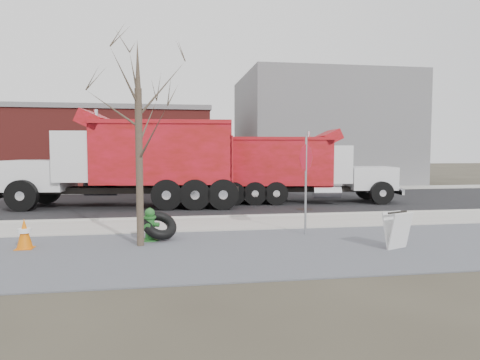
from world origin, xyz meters
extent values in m
plane|color=#383328|center=(0.00, 0.00, 0.00)|extent=(120.00, 120.00, 0.00)
cube|color=gray|center=(0.00, -3.50, 0.01)|extent=(60.00, 5.00, 0.03)
cube|color=#9E9B93|center=(0.00, 0.25, 0.03)|extent=(60.00, 2.50, 0.06)
cube|color=#9E9B93|center=(0.00, 1.55, 0.06)|extent=(60.00, 0.15, 0.11)
cube|color=black|center=(0.00, 6.30, 0.01)|extent=(60.00, 9.40, 0.02)
cube|color=#9E9B93|center=(0.00, 12.00, 0.03)|extent=(60.00, 2.00, 0.06)
cube|color=slate|center=(9.00, 18.00, 4.00)|extent=(12.00, 10.00, 8.00)
cube|color=maroon|center=(-10.00, 17.00, 2.50)|extent=(20.00, 8.00, 5.00)
cube|color=slate|center=(-10.00, 17.00, 5.15)|extent=(20.20, 8.20, 0.30)
cylinder|color=#382D23|center=(-3.20, -2.60, 2.00)|extent=(0.18, 0.18, 4.00)
cone|color=#382D23|center=(-3.20, -2.60, 4.60)|extent=(0.14, 0.14, 1.20)
cylinder|color=#245E2A|center=(-2.99, -2.02, 0.03)|extent=(0.49, 0.49, 0.07)
cylinder|color=#245E2A|center=(-2.99, -2.02, 0.36)|extent=(0.25, 0.25, 0.66)
cylinder|color=#245E2A|center=(-2.99, -2.02, 0.66)|extent=(0.33, 0.33, 0.06)
sphere|color=#245E2A|center=(-2.99, -2.02, 0.77)|extent=(0.27, 0.27, 0.27)
cylinder|color=#245E2A|center=(-2.99, -2.02, 0.88)|extent=(0.06, 0.06, 0.07)
cylinder|color=#245E2A|center=(-3.17, -1.97, 0.46)|extent=(0.16, 0.15, 0.12)
cylinder|color=#245E2A|center=(-2.81, -2.07, 0.46)|extent=(0.16, 0.15, 0.12)
cylinder|color=#245E2A|center=(-3.04, -2.20, 0.44)|extent=(0.19, 0.17, 0.17)
torus|color=black|center=(-2.74, -1.95, 0.42)|extent=(1.28, 1.26, 0.81)
cylinder|color=gray|center=(1.41, -1.85, 1.43)|extent=(0.06, 0.06, 2.86)
cylinder|color=#A30B1C|center=(1.41, -1.85, 2.25)|extent=(0.58, 0.56, 0.78)
cube|color=silver|center=(3.12, -4.05, 0.48)|extent=(0.70, 0.47, 0.91)
cube|color=silver|center=(3.05, -3.87, 0.48)|extent=(0.70, 0.47, 0.91)
cube|color=black|center=(3.09, -3.96, 0.93)|extent=(0.63, 0.29, 0.04)
cube|color=#DC6306|center=(-6.00, -2.50, 0.02)|extent=(0.40, 0.40, 0.04)
cone|color=#DC6306|center=(-6.00, -2.50, 0.40)|extent=(0.38, 0.38, 0.74)
cylinder|color=white|center=(-6.00, -2.50, 0.48)|extent=(0.31, 0.31, 0.11)
cube|color=black|center=(3.71, 5.62, 0.64)|extent=(8.13, 1.74, 0.21)
cube|color=silver|center=(6.85, 5.26, 1.16)|extent=(2.28, 2.07, 1.04)
cube|color=silver|center=(7.91, 5.14, 1.16)|extent=(0.25, 1.65, 0.95)
cube|color=silver|center=(4.96, 5.48, 1.82)|extent=(1.75, 2.33, 1.70)
cube|color=black|center=(5.71, 5.39, 2.29)|extent=(0.26, 1.89, 0.76)
cube|color=red|center=(2.49, 5.76, 1.91)|extent=(4.96, 2.79, 2.08)
cylinder|color=silver|center=(4.22, 6.47, 2.24)|extent=(0.15, 0.15, 2.27)
cylinder|color=black|center=(7.16, 6.26, 0.54)|extent=(1.07, 0.40, 1.04)
cylinder|color=black|center=(6.93, 4.23, 0.54)|extent=(1.07, 0.40, 1.04)
cylinder|color=black|center=(1.47, 6.79, 0.54)|extent=(1.07, 0.40, 1.04)
cylinder|color=black|center=(1.26, 4.99, 0.54)|extent=(1.07, 0.40, 1.04)
cube|color=black|center=(-4.18, 5.30, 0.75)|extent=(9.42, 1.95, 0.25)
cube|color=silver|center=(-7.99, 5.69, 1.40)|extent=(2.74, 2.48, 1.26)
cube|color=silver|center=(-9.05, 5.80, 1.40)|extent=(0.26, 2.00, 1.15)
cube|color=silver|center=(-6.10, 5.49, 2.20)|extent=(2.09, 2.81, 2.06)
cube|color=black|center=(-6.85, 5.57, 2.77)|extent=(0.28, 2.29, 0.92)
cube|color=red|center=(-2.70, 5.15, 2.31)|extent=(5.98, 3.32, 2.52)
cylinder|color=silver|center=(-5.37, 4.32, 2.71)|extent=(0.18, 0.18, 2.75)
cylinder|color=black|center=(-8.32, 4.48, 0.65)|extent=(1.29, 0.47, 1.26)
cylinder|color=black|center=(-8.06, 6.94, 0.65)|extent=(1.29, 0.47, 1.26)
cylinder|color=black|center=(-1.44, 3.91, 0.65)|extent=(1.29, 0.47, 1.26)
cylinder|color=black|center=(-1.22, 6.10, 0.65)|extent=(1.29, 0.47, 1.26)
camera|label=1|loc=(-2.40, -13.64, 2.46)|focal=32.00mm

